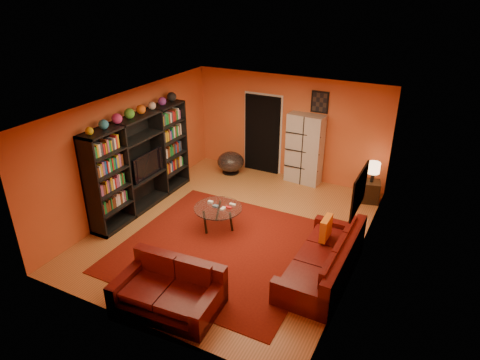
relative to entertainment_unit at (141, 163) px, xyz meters
The scene contains 20 objects.
floor 2.51m from the entertainment_unit, ahead, with size 6.00×6.00×0.00m, color #9C6030.
ceiling 2.75m from the entertainment_unit, ahead, with size 6.00×6.00×0.00m, color white.
wall_back 3.77m from the entertainment_unit, 52.83° to the left, with size 6.00×6.00×0.00m, color #CD5A2D.
wall_front 3.77m from the entertainment_unit, 52.83° to the right, with size 6.00×6.00×0.00m, color #CD5A2D.
wall_left 0.34m from the entertainment_unit, behind, with size 6.00×6.00×0.00m, color #CD5A2D.
wall_right 4.78m from the entertainment_unit, ahead, with size 6.00×6.00×0.00m, color #CD5A2D.
rug 2.69m from the entertainment_unit, 16.42° to the right, with size 3.60×3.60×0.01m, color #530F09.
doorway 3.35m from the entertainment_unit, 61.98° to the left, with size 0.95×0.10×2.04m, color black.
wall_art_right 4.80m from the entertainment_unit, ahead, with size 0.03×1.00×0.70m, color black.
wall_art_back 4.36m from the entertainment_unit, 44.57° to the left, with size 0.42×0.03×0.52m, color black.
entertainment_unit is the anchor object (origin of this frame).
tv 0.09m from the entertainment_unit, 45.81° to the left, with size 0.13×0.98×0.56m, color black.
sofa 4.52m from the entertainment_unit, ahead, with size 0.98×2.34×0.85m.
loveseat 3.51m from the entertainment_unit, 44.82° to the right, with size 1.70×1.09×0.85m.
throw_pillow 4.25m from the entertainment_unit, ahead, with size 0.12×0.42×0.42m, color orange.
coffee_table 2.09m from the entertainment_unit, ahead, with size 0.98×0.98×0.49m.
storage_cabinet 3.96m from the entertainment_unit, 45.10° to the left, with size 0.88×0.39×1.76m, color #B5B0A7.
bowl_chair 2.71m from the entertainment_unit, 69.62° to the left, with size 0.70×0.70×0.57m.
side_table 5.23m from the entertainment_unit, 28.95° to the left, with size 0.40×0.40×0.50m, color black.
table_lamp 5.18m from the entertainment_unit, 28.95° to the left, with size 0.28×0.28×0.47m.
Camera 1 is at (3.55, -6.66, 4.75)m, focal length 32.00 mm.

